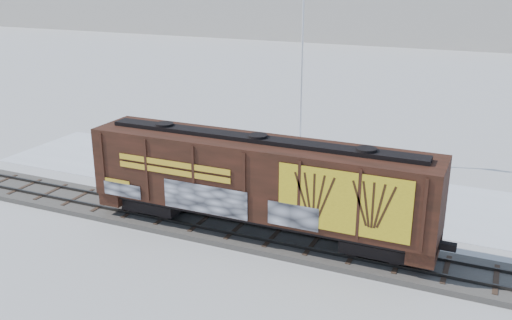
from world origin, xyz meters
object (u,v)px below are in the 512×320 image
at_px(car_white, 352,180).
at_px(car_dark, 370,184).
at_px(hopper_railcar, 258,180).
at_px(car_silver, 204,157).
at_px(flagpole, 303,97).

height_order(car_white, car_dark, car_white).
bearing_deg(hopper_railcar, car_dark, 65.12).
distance_m(car_silver, car_dark, 11.02).
height_order(hopper_railcar, car_silver, hopper_railcar).
relative_size(car_silver, car_dark, 1.04).
bearing_deg(flagpole, hopper_railcar, -79.93).
xyz_separation_m(flagpole, car_white, (4.80, -4.59, -3.63)).
distance_m(hopper_railcar, flagpole, 12.58).
relative_size(car_white, car_dark, 1.08).
height_order(hopper_railcar, car_dark, hopper_railcar).
bearing_deg(car_silver, flagpole, -38.52).
relative_size(flagpole, car_dark, 2.72).
bearing_deg(flagpole, car_silver, -139.16).
distance_m(flagpole, car_silver, 7.75).
distance_m(flagpole, car_white, 7.57).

